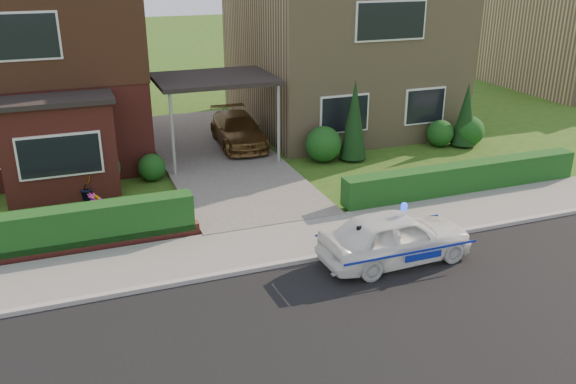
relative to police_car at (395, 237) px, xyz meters
name	(u,v)px	position (x,y,z in m)	size (l,w,h in m)	color
ground	(370,337)	(-1.87, -2.40, -0.60)	(120.00, 120.00, 0.00)	#284D14
road	(370,337)	(-1.87, -2.40, -0.60)	(60.00, 6.00, 0.02)	black
kerb	(306,260)	(-1.87, 0.65, -0.54)	(60.00, 0.16, 0.12)	#9E9993
sidewalk	(290,241)	(-1.87, 1.70, -0.55)	(60.00, 2.00, 0.10)	slate
driveway	(218,156)	(-1.87, 8.60, -0.54)	(3.80, 12.00, 0.12)	#666059
house_left	(18,41)	(-7.65, 11.50, 3.21)	(7.50, 9.53, 7.25)	maroon
house_right	(338,30)	(3.93, 11.59, 3.06)	(7.50, 8.06, 7.25)	#947E5B
carport_link	(214,80)	(-1.87, 8.55, 2.06)	(3.80, 3.00, 2.77)	black
dwarf_wall	(31,254)	(-7.67, 2.90, -0.42)	(7.70, 0.25, 0.36)	maroon
hedge_left	(32,258)	(-7.67, 3.05, -0.60)	(7.50, 0.55, 0.90)	#123A14
hedge_right	(461,193)	(3.93, 2.95, -0.60)	(7.50, 0.55, 0.80)	#123A14
shrub_left_mid	(97,169)	(-5.87, 6.90, 0.06)	(1.32, 1.32, 1.32)	#123A14
shrub_left_near	(152,167)	(-4.27, 7.20, -0.18)	(0.84, 0.84, 0.84)	#123A14
shrub_right_near	(323,144)	(1.33, 7.00, 0.00)	(1.20, 1.20, 1.20)	#123A14
shrub_right_mid	(440,133)	(5.93, 7.10, -0.12)	(0.96, 0.96, 0.96)	#123A14
shrub_right_far	(469,131)	(6.93, 6.80, -0.06)	(1.08, 1.08, 1.08)	#123A14
conifer_a	(354,122)	(2.33, 6.80, 0.70)	(0.90, 0.90, 2.60)	black
conifer_b	(466,116)	(6.73, 6.80, 0.50)	(0.90, 0.90, 2.20)	black
police_car	(395,237)	(0.00, 0.00, 0.00)	(3.23, 3.56, 1.36)	white
driveway_car	(238,130)	(-0.87, 9.47, 0.06)	(1.52, 3.73, 1.08)	brown
potted_plant_b	(86,187)	(-6.24, 6.26, -0.22)	(0.34, 0.42, 0.76)	gray
potted_plant_c	(96,210)	(-6.12, 4.37, -0.17)	(0.48, 0.48, 0.85)	gray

